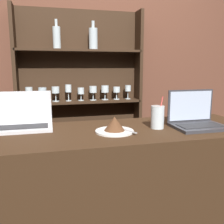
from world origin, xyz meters
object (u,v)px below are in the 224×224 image
Objects in this scene: water_glass at (157,117)px; laptop_near at (23,121)px; cake_plate at (115,126)px; laptop_far at (196,119)px.

laptop_near is at bearing 165.65° from water_glass.
cake_plate is (0.50, -0.22, -0.01)m from laptop_near.
cake_plate is 1.14× the size of water_glass.
laptop_far is at bearing -6.20° from water_glass.
cake_plate is (-0.50, 0.00, -0.01)m from laptop_far.
water_glass is (-0.24, 0.03, 0.02)m from laptop_far.
cake_plate is 0.27m from water_glass.
cake_plate is at bearing 179.93° from laptop_far.
laptop_far is 0.50m from cake_plate.
laptop_near is at bearing 156.08° from cake_plate.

